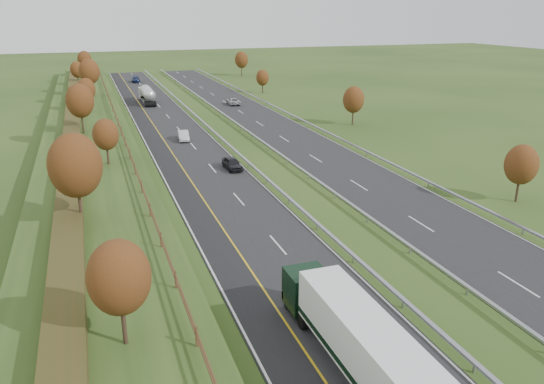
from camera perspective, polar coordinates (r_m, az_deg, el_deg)
The scene contains 19 objects.
ground at distance 75.37m, azimuth -2.81°, elevation 4.64°, with size 400.00×400.00×0.00m, color #2A4117.
near_carriageway at distance 78.36m, azimuth -9.50°, elevation 4.97°, with size 10.50×200.00×0.04m, color black.
far_carriageway at distance 82.63m, azimuth 1.88°, elevation 5.95°, with size 10.50×200.00×0.04m, color black.
hard_shoulder at distance 77.84m, azimuth -12.22°, elevation 4.71°, with size 3.00×200.00×0.04m, color black.
lane_markings at distance 79.52m, azimuth -4.93°, elevation 5.39°, with size 26.75×200.00×0.01m.
embankment_left at distance 77.11m, azimuth -19.11°, elevation 4.70°, with size 12.00×200.00×2.00m, color #2A4117.
hedge_left at distance 76.81m, azimuth -20.72°, elevation 5.66°, with size 2.20×180.00×1.10m, color #383917.
fence_left at distance 76.44m, azimuth -15.87°, elevation 6.24°, with size 0.12×189.06×1.20m.
median_barrier_near at distance 79.34m, azimuth -5.46°, elevation 5.76°, with size 0.32×200.00×0.71m.
median_barrier_far at distance 80.66m, azimuth -1.92°, elevation 6.06°, with size 0.32×200.00×0.71m.
outer_barrier_far at distance 84.71m, azimuth 5.57°, elevation 6.61°, with size 0.32×200.00×0.71m.
trees_left at distance 72.74m, azimuth -19.23°, elevation 8.22°, with size 6.64×164.30×7.66m.
trees_far at distance 113.47m, azimuth 2.89°, elevation 11.68°, with size 8.45×118.60×7.12m.
box_lorry at distance 28.80m, azimuth 9.52°, elevation -15.85°, with size 2.58×16.28×4.06m.
road_tanker at distance 116.15m, azimuth -13.28°, elevation 10.19°, with size 2.40×11.22×3.46m.
car_dark_near at distance 65.48m, azimuth -4.30°, elevation 3.09°, with size 1.72×4.27×1.46m, color black.
car_silver_mid at distance 81.32m, azimuth -9.51°, elevation 6.02°, with size 1.51×4.34×1.43m, color silver.
car_small_far at distance 151.64m, azimuth -14.44°, elevation 11.65°, with size 2.12×5.21×1.51m, color #162345.
car_oncoming at distance 111.73m, azimuth -4.21°, elevation 9.72°, with size 2.30×4.99×1.39m, color #A7A6AA.
Camera 1 is at (-12.57, -15.06, 18.66)m, focal length 35.00 mm.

